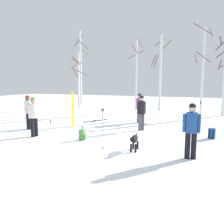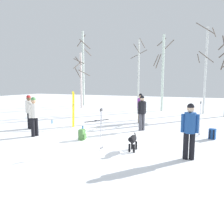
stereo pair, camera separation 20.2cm
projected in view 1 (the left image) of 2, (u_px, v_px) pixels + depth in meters
name	position (u px, v px, depth m)	size (l,w,h in m)	color
ground_plane	(89.00, 142.00, 8.46)	(60.00, 60.00, 0.00)	white
person_0	(139.00, 106.00, 12.59)	(0.44, 0.34, 1.72)	#72604C
person_1	(191.00, 127.00, 6.53)	(0.52, 0.34, 1.72)	black
person_2	(142.00, 111.00, 10.54)	(0.34, 0.45, 1.72)	#4C4C56
person_3	(28.00, 110.00, 10.78)	(0.48, 0.34, 1.72)	black
person_4	(34.00, 114.00, 9.28)	(0.34, 0.51, 1.72)	black
dog	(134.00, 140.00, 7.37)	(0.28, 0.90, 0.57)	black
ski_pair_planted_0	(73.00, 109.00, 11.33)	(0.07, 0.18, 1.88)	yellow
ski_pair_lying_0	(96.00, 121.00, 13.27)	(1.02, 1.56, 0.05)	black
ski_poles_0	(103.00, 128.00, 7.42)	(0.07, 0.22, 1.45)	#B2B2BC
ski_poles_1	(199.00, 117.00, 9.51)	(0.07, 0.24, 1.52)	#B2B2BC
backpack_0	(212.00, 134.00, 9.04)	(0.30, 0.32, 0.44)	#1E4C99
backpack_1	(83.00, 135.00, 8.81)	(0.30, 0.28, 0.44)	#4C7F3F
water_bottle_0	(51.00, 122.00, 12.38)	(0.06, 0.06, 0.22)	#1E72BF
water_bottle_1	(83.00, 129.00, 10.29)	(0.07, 0.07, 0.28)	#1E72BF
birch_tree_0	(81.00, 67.00, 22.05)	(1.51, 1.51, 7.49)	silver
birch_tree_1	(78.00, 79.00, 19.98)	(1.38, 1.36, 5.08)	silver
birch_tree_2	(136.00, 74.00, 18.05)	(1.37, 1.37, 5.84)	silver
birch_tree_3	(160.00, 72.00, 17.90)	(1.50, 1.36, 6.20)	silver
birch_tree_4	(203.00, 69.00, 16.23)	(1.40, 1.27, 6.64)	silver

